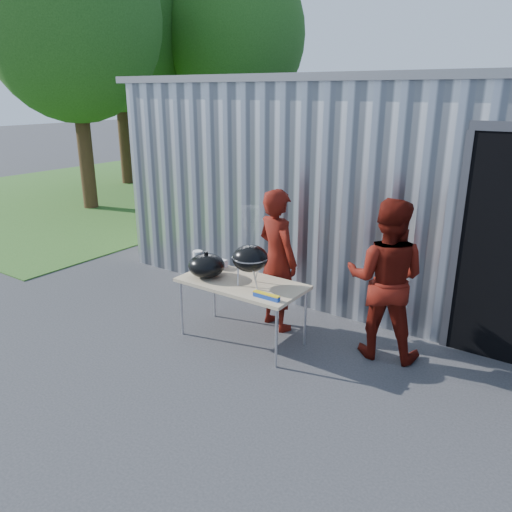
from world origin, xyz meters
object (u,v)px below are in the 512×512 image
Objects in this scene: person_bystander at (386,279)px; folding_table at (242,285)px; kettle_grill at (250,251)px; person_cook at (277,260)px.

folding_table is at bearing 10.56° from person_bystander.
kettle_grill is (0.15, -0.04, 0.46)m from folding_table.
kettle_grill is at bearing -13.75° from folding_table.
person_cook is (-0.01, 0.59, -0.28)m from kettle_grill.
person_bystander reaches higher than folding_table.
person_bystander reaches higher than kettle_grill.
folding_table is 1.61× the size of kettle_grill.
person_bystander reaches higher than person_cook.
folding_table is 0.82× the size of person_bystander.
person_cook is at bearing -9.05° from person_bystander.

